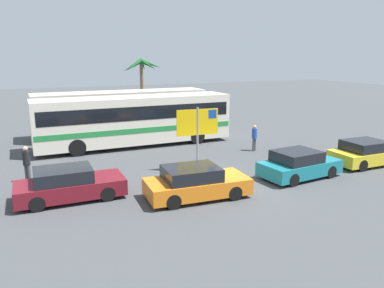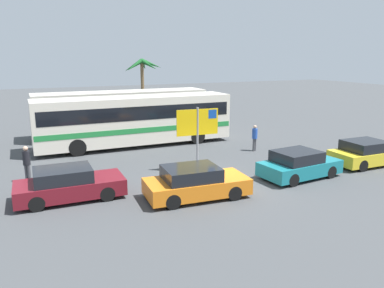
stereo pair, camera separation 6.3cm
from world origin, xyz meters
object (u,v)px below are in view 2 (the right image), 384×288
(bus_front_coach, at_px, (135,118))
(bus_rear_coach, at_px, (123,110))
(car_maroon, at_px, (68,184))
(pedestrian_by_bus, at_px, (255,136))
(car_teal, at_px, (299,165))
(pedestrian_near_sign, at_px, (27,161))
(ferry_sign, at_px, (198,125))
(car_yellow, at_px, (367,153))
(car_orange, at_px, (195,183))

(bus_front_coach, bearing_deg, bus_rear_coach, 87.53)
(car_maroon, bearing_deg, pedestrian_by_bus, 18.81)
(car_teal, distance_m, pedestrian_near_sign, 12.63)
(ferry_sign, relative_size, pedestrian_near_sign, 1.89)
(ferry_sign, bearing_deg, bus_front_coach, 105.32)
(bus_rear_coach, distance_m, car_maroon, 13.11)
(car_teal, distance_m, car_yellow, 4.74)
(ferry_sign, distance_m, car_maroon, 6.93)
(ferry_sign, xyz_separation_m, car_maroon, (-6.53, -1.58, -1.69))
(pedestrian_by_bus, bearing_deg, bus_rear_coach, 9.04)
(car_maroon, xyz_separation_m, car_teal, (10.30, -1.61, -0.00))
(bus_rear_coach, height_order, car_teal, bus_rear_coach)
(bus_rear_coach, distance_m, car_yellow, 16.52)
(car_teal, distance_m, pedestrian_by_bus, 5.36)
(bus_front_coach, relative_size, car_maroon, 2.91)
(bus_front_coach, relative_size, car_teal, 3.06)
(car_yellow, bearing_deg, bus_rear_coach, 127.31)
(car_orange, bearing_deg, car_maroon, 161.41)
(pedestrian_near_sign, bearing_deg, car_teal, 114.87)
(pedestrian_near_sign, bearing_deg, car_yellow, 121.46)
(pedestrian_by_bus, bearing_deg, bus_front_coach, 27.78)
(car_maroon, xyz_separation_m, car_yellow, (15.04, -1.37, -0.00))
(bus_front_coach, relative_size, car_yellow, 3.11)
(ferry_sign, distance_m, pedestrian_near_sign, 8.22)
(bus_front_coach, relative_size, pedestrian_near_sign, 7.30)
(car_yellow, height_order, car_orange, same)
(car_yellow, bearing_deg, car_orange, -175.65)
(car_yellow, distance_m, pedestrian_by_bus, 6.26)
(bus_front_coach, xyz_separation_m, pedestrian_by_bus, (6.17, -4.38, -0.85))
(bus_front_coach, bearing_deg, car_maroon, -122.63)
(car_teal, xyz_separation_m, car_yellow, (4.74, 0.24, 0.00))
(car_maroon, height_order, pedestrian_near_sign, pedestrian_near_sign)
(bus_rear_coach, bearing_deg, car_teal, -69.76)
(bus_rear_coach, height_order, car_maroon, bus_rear_coach)
(pedestrian_near_sign, bearing_deg, bus_rear_coach, -170.79)
(pedestrian_by_bus, bearing_deg, pedestrian_near_sign, 66.01)
(bus_front_coach, relative_size, ferry_sign, 3.87)
(bus_front_coach, xyz_separation_m, pedestrian_near_sign, (-6.59, -5.02, -0.78))
(bus_front_coach, relative_size, car_orange, 2.89)
(car_yellow, xyz_separation_m, car_orange, (-10.32, -0.58, 0.00))
(ferry_sign, xyz_separation_m, pedestrian_by_bus, (4.78, 2.07, -1.39))
(bus_rear_coach, bearing_deg, car_orange, -92.44)
(car_orange, bearing_deg, car_teal, 7.34)
(car_teal, bearing_deg, bus_rear_coach, 105.16)
(bus_front_coach, xyz_separation_m, bus_rear_coach, (0.17, 3.91, 0.00))
(ferry_sign, relative_size, pedestrian_by_bus, 2.01)
(pedestrian_near_sign, bearing_deg, pedestrian_by_bus, 139.20)
(car_orange, bearing_deg, pedestrian_near_sign, 145.05)
(car_orange, distance_m, pedestrian_by_bus, 8.65)
(ferry_sign, relative_size, car_yellow, 0.80)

